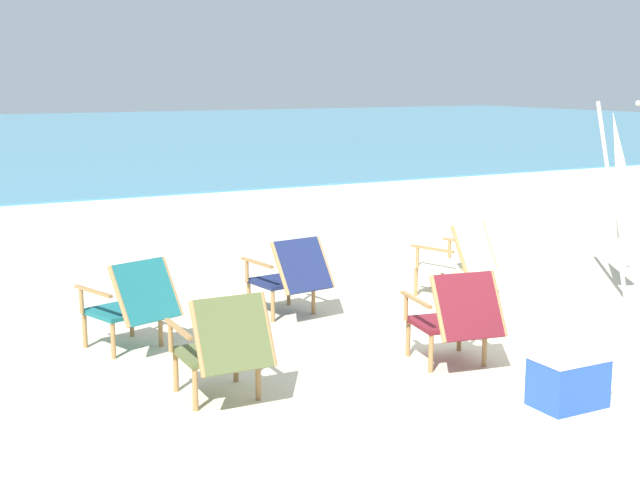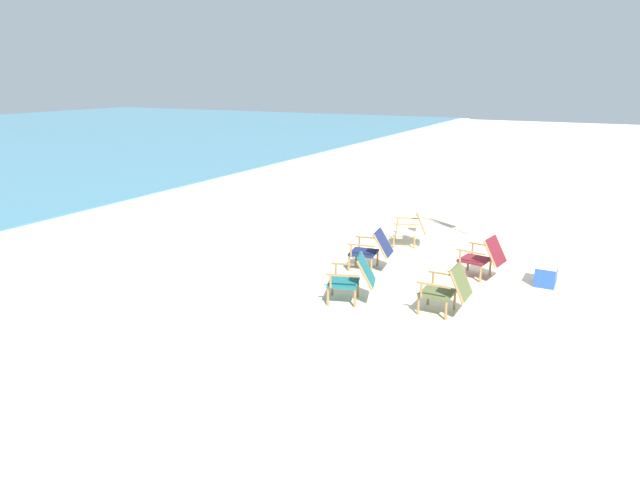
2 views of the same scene
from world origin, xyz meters
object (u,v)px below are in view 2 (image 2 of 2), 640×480
object	(u,v)px
beach_chair_far_center	(448,288)
cooler_box	(546,274)
beach_chair_front_right	(354,277)
umbrella_furled_white	(463,176)
beach_chair_front_left	(484,256)
beach_chair_back_left	(373,248)
beach_chair_mid_center	(412,226)

from	to	relation	value
beach_chair_far_center	cooler_box	distance (m)	2.41
beach_chair_front_right	umbrella_furled_white	xyz separation A→B (m)	(5.04, -0.45, 0.91)
umbrella_furled_white	beach_chair_far_center	bearing A→B (deg)	-168.00
beach_chair_front_left	cooler_box	xyz separation A→B (m)	(0.18, -1.05, -0.22)
beach_chair_back_left	beach_chair_front_left	bearing A→B (deg)	-76.40
umbrella_furled_white	cooler_box	distance (m)	3.71
beach_chair_mid_center	umbrella_furled_white	xyz separation A→B (m)	(1.54, -0.65, 0.90)
beach_chair_far_center	beach_chair_mid_center	xyz separation A→B (m)	(3.30, 1.68, 0.00)
beach_chair_mid_center	cooler_box	world-z (taller)	beach_chair_mid_center
beach_chair_back_left	cooler_box	world-z (taller)	beach_chair_back_left
beach_chair_front_right	beach_chair_back_left	world-z (taller)	beach_chair_front_right
beach_chair_front_left	umbrella_furled_white	distance (m)	3.28
beach_chair_far_center	umbrella_furled_white	xyz separation A→B (m)	(4.83, 1.03, 0.91)
beach_chair_front_right	umbrella_furled_white	bearing A→B (deg)	-5.11
beach_chair_front_right	beach_chair_front_left	distance (m)	2.66
beach_chair_mid_center	cooler_box	distance (m)	3.12
beach_chair_mid_center	beach_chair_back_left	bearing A→B (deg)	175.53
beach_chair_front_left	beach_chair_front_right	bearing A→B (deg)	142.62
beach_chair_front_right	beach_chair_far_center	distance (m)	1.49
beach_chair_far_center	umbrella_furled_white	world-z (taller)	umbrella_furled_white
beach_chair_front_right	beach_chair_mid_center	world-z (taller)	beach_chair_mid_center
umbrella_furled_white	beach_chair_back_left	bearing A→B (deg)	166.78
cooler_box	umbrella_furled_white	bearing A→B (deg)	38.90
beach_chair_front_left	cooler_box	bearing A→B (deg)	-80.15
beach_chair_mid_center	beach_chair_back_left	xyz separation A→B (m)	(-1.87, 0.15, -0.01)
beach_chair_mid_center	umbrella_furled_white	bearing A→B (deg)	-23.06
beach_chair_back_left	beach_chair_front_left	distance (m)	2.02
beach_chair_far_center	cooler_box	world-z (taller)	beach_chair_far_center
beach_chair_mid_center	cooler_box	bearing A→B (deg)	-112.87
cooler_box	beach_chair_front_right	bearing A→B (deg)	130.71
beach_chair_far_center	beach_chair_front_left	xyz separation A→B (m)	(1.90, -0.14, -0.00)
beach_chair_mid_center	beach_chair_front_right	bearing A→B (deg)	-176.69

